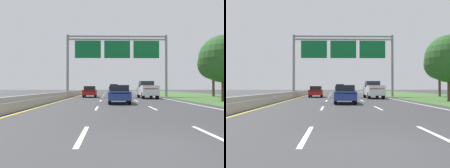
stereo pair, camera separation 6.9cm
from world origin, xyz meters
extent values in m
plane|color=#333335|center=(0.00, 35.00, 0.00)|extent=(220.00, 220.00, 0.00)
cube|color=white|center=(-1.85, 1.50, 0.00)|extent=(0.14, 3.00, 0.01)
cube|color=white|center=(-1.85, 10.50, 0.00)|extent=(0.14, 3.00, 0.01)
cube|color=white|center=(-1.85, 19.50, 0.00)|extent=(0.14, 3.00, 0.01)
cube|color=white|center=(-1.85, 28.50, 0.00)|extent=(0.14, 3.00, 0.01)
cube|color=white|center=(-1.85, 37.50, 0.00)|extent=(0.14, 3.00, 0.01)
cube|color=white|center=(-1.85, 46.50, 0.00)|extent=(0.14, 3.00, 0.01)
cube|color=white|center=(-1.85, 55.50, 0.00)|extent=(0.14, 3.00, 0.01)
cube|color=white|center=(-1.85, 64.50, 0.00)|extent=(0.14, 3.00, 0.01)
cube|color=white|center=(-1.85, 73.50, 0.00)|extent=(0.14, 3.00, 0.01)
cube|color=white|center=(-1.85, 82.50, 0.00)|extent=(0.14, 3.00, 0.01)
cube|color=white|center=(1.85, 1.50, 0.00)|extent=(0.14, 3.00, 0.01)
cube|color=white|center=(1.85, 10.50, 0.00)|extent=(0.14, 3.00, 0.01)
cube|color=white|center=(1.85, 19.50, 0.00)|extent=(0.14, 3.00, 0.01)
cube|color=white|center=(1.85, 28.50, 0.00)|extent=(0.14, 3.00, 0.01)
cube|color=white|center=(1.85, 37.50, 0.00)|extent=(0.14, 3.00, 0.01)
cube|color=white|center=(1.85, 46.50, 0.00)|extent=(0.14, 3.00, 0.01)
cube|color=white|center=(1.85, 55.50, 0.00)|extent=(0.14, 3.00, 0.01)
cube|color=white|center=(1.85, 64.50, 0.00)|extent=(0.14, 3.00, 0.01)
cube|color=white|center=(1.85, 73.50, 0.00)|extent=(0.14, 3.00, 0.01)
cube|color=white|center=(1.85, 82.50, 0.00)|extent=(0.14, 3.00, 0.01)
cube|color=white|center=(5.90, 35.00, 0.00)|extent=(0.16, 106.00, 0.01)
cube|color=gold|center=(-5.90, 35.00, 0.00)|extent=(0.16, 106.00, 0.01)
cube|color=#3D602D|center=(13.95, 35.00, 0.01)|extent=(14.00, 110.00, 0.02)
cube|color=#A8A399|center=(-6.60, 35.00, 0.28)|extent=(0.60, 110.00, 0.55)
cube|color=#A8A399|center=(-6.60, 35.00, 0.70)|extent=(0.25, 110.00, 0.30)
cylinder|color=gray|center=(-7.05, 30.21, 4.61)|extent=(0.36, 0.36, 9.22)
cylinder|color=gray|center=(7.65, 30.21, 4.61)|extent=(0.36, 0.36, 9.22)
cube|color=gray|center=(0.30, 30.21, 9.00)|extent=(14.70, 0.24, 0.20)
cube|color=gray|center=(0.30, 30.21, 8.55)|extent=(14.70, 0.24, 0.20)
cube|color=#0C602D|center=(-4.03, 30.03, 7.03)|extent=(3.83, 0.12, 2.58)
cube|color=#0C602D|center=(0.30, 30.03, 7.03)|extent=(3.83, 0.12, 2.58)
cube|color=#0C602D|center=(4.63, 30.03, 7.03)|extent=(3.83, 0.12, 2.58)
cube|color=silver|center=(3.94, 25.05, 0.92)|extent=(2.06, 5.42, 1.00)
cube|color=black|center=(3.93, 25.90, 1.81)|extent=(1.74, 1.92, 0.78)
cube|color=#B21414|center=(3.97, 22.39, 1.22)|extent=(1.68, 0.10, 0.12)
cube|color=silver|center=(3.96, 23.32, 1.52)|extent=(2.02, 1.97, 0.20)
cylinder|color=black|center=(3.07, 26.88, 0.42)|extent=(0.31, 0.84, 0.84)
cylinder|color=black|center=(4.77, 26.90, 0.42)|extent=(0.31, 0.84, 0.84)
cylinder|color=black|center=(3.11, 23.21, 0.42)|extent=(0.31, 0.84, 0.84)
cylinder|color=black|center=(4.81, 23.23, 0.42)|extent=(0.31, 0.84, 0.84)
cube|color=#161E47|center=(0.22, 47.44, 0.91)|extent=(1.95, 4.72, 1.05)
cube|color=black|center=(0.22, 47.29, 1.77)|extent=(1.67, 3.02, 0.68)
cube|color=#B21414|center=(0.25, 45.13, 1.22)|extent=(1.60, 0.10, 0.12)
cylinder|color=black|center=(-0.62, 49.03, 0.38)|extent=(0.27, 0.76, 0.76)
cylinder|color=black|center=(1.02, 49.05, 0.38)|extent=(0.27, 0.76, 0.76)
cylinder|color=black|center=(-0.58, 45.84, 0.38)|extent=(0.27, 0.76, 0.76)
cylinder|color=black|center=(1.06, 45.85, 0.38)|extent=(0.27, 0.76, 0.76)
cube|color=maroon|center=(-3.65, 28.99, 0.69)|extent=(1.86, 4.41, 0.72)
cube|color=black|center=(-3.65, 28.94, 1.31)|extent=(1.58, 2.31, 0.52)
cube|color=#B21414|center=(-3.63, 26.83, 0.91)|extent=(1.53, 0.09, 0.12)
cylinder|color=black|center=(-4.46, 30.48, 0.33)|extent=(0.23, 0.66, 0.66)
cylinder|color=black|center=(-2.86, 30.49, 0.33)|extent=(0.23, 0.66, 0.66)
cylinder|color=black|center=(-4.44, 27.49, 0.33)|extent=(0.23, 0.66, 0.66)
cylinder|color=black|center=(-2.84, 27.50, 0.33)|extent=(0.23, 0.66, 0.66)
cube|color=#A38438|center=(-0.13, 35.02, 0.69)|extent=(1.92, 4.44, 0.72)
cube|color=black|center=(-0.12, 34.97, 1.31)|extent=(1.62, 2.34, 0.52)
cube|color=#B21414|center=(-0.07, 32.87, 0.91)|extent=(1.53, 0.12, 0.12)
cylinder|color=black|center=(-0.96, 36.50, 0.33)|extent=(0.24, 0.66, 0.66)
cylinder|color=black|center=(0.64, 36.54, 0.33)|extent=(0.24, 0.66, 0.66)
cylinder|color=black|center=(-0.89, 33.51, 0.33)|extent=(0.24, 0.66, 0.66)
cylinder|color=black|center=(0.71, 33.55, 0.33)|extent=(0.24, 0.66, 0.66)
cube|color=navy|center=(-0.14, 15.36, 0.69)|extent=(1.90, 4.43, 0.72)
cube|color=black|center=(-0.14, 15.31, 1.31)|extent=(1.61, 2.33, 0.52)
cube|color=#B21414|center=(-0.18, 13.20, 0.91)|extent=(1.53, 0.11, 0.12)
cylinder|color=black|center=(-0.91, 16.87, 0.33)|extent=(0.23, 0.66, 0.66)
cylinder|color=black|center=(0.69, 16.84, 0.33)|extent=(0.23, 0.66, 0.66)
cylinder|color=black|center=(-0.97, 13.88, 0.33)|extent=(0.23, 0.66, 0.66)
cylinder|color=black|center=(0.63, 13.85, 0.33)|extent=(0.23, 0.66, 0.66)
cylinder|color=#4C3823|center=(10.59, 18.68, 1.18)|extent=(0.36, 0.36, 2.37)
sphere|color=#285623|center=(10.59, 18.68, 4.30)|extent=(4.83, 4.83, 4.83)
cylinder|color=#4C3823|center=(14.84, 30.41, 1.53)|extent=(0.36, 0.36, 3.07)
sphere|color=#234C1E|center=(14.84, 30.41, 4.91)|extent=(4.61, 4.61, 4.61)
camera|label=1|loc=(-1.14, -5.28, 1.35)|focal=38.34mm
camera|label=2|loc=(-1.08, -5.29, 1.35)|focal=38.34mm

